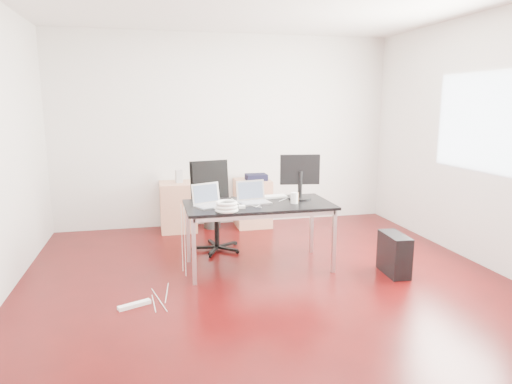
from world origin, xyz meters
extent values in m
plane|color=#360606|center=(0.00, 0.00, 0.00)|extent=(5.00, 5.00, 0.00)
plane|color=silver|center=(0.00, 2.50, 1.40)|extent=(5.00, 0.00, 5.00)
plane|color=silver|center=(0.00, -2.50, 1.40)|extent=(5.00, 0.00, 5.00)
plane|color=silver|center=(2.50, 0.00, 1.40)|extent=(0.00, 5.00, 5.00)
plane|color=white|center=(2.48, 0.20, 1.60)|extent=(0.00, 1.50, 1.50)
cube|color=black|center=(0.02, 0.50, 0.71)|extent=(1.60, 0.80, 0.03)
cube|color=silver|center=(-0.73, 0.15, 0.35)|extent=(0.04, 0.04, 0.70)
cube|color=silver|center=(-0.73, 0.85, 0.35)|extent=(0.04, 0.04, 0.70)
cube|color=silver|center=(0.77, 0.15, 0.35)|extent=(0.04, 0.04, 0.70)
cube|color=silver|center=(0.77, 0.85, 0.35)|extent=(0.04, 0.04, 0.70)
cylinder|color=black|center=(-0.35, 1.20, 0.23)|extent=(0.06, 0.06, 0.47)
cube|color=black|center=(-0.35, 1.20, 0.50)|extent=(0.56, 0.55, 0.06)
cube|color=black|center=(-0.39, 1.42, 0.81)|extent=(0.47, 0.19, 0.55)
cube|color=tan|center=(-0.76, 2.23, 0.35)|extent=(0.50, 0.50, 0.70)
cube|color=tan|center=(0.34, 2.23, 0.35)|extent=(0.50, 0.50, 0.70)
cube|color=black|center=(1.39, -0.03, 0.22)|extent=(0.23, 0.46, 0.44)
cylinder|color=black|center=(-0.27, 2.25, 0.14)|extent=(0.25, 0.25, 0.28)
cube|color=white|center=(-1.32, -0.24, 0.02)|extent=(0.30, 0.17, 0.04)
cube|color=silver|center=(-0.50, 0.47, 0.74)|extent=(0.39, 0.34, 0.01)
cube|color=silver|center=(-0.55, 0.57, 0.85)|extent=(0.32, 0.17, 0.22)
cube|color=#475166|center=(-0.55, 0.57, 0.85)|extent=(0.28, 0.15, 0.18)
cube|color=silver|center=(-0.02, 0.53, 0.74)|extent=(0.36, 0.28, 0.01)
cube|color=silver|center=(-0.04, 0.64, 0.85)|extent=(0.33, 0.09, 0.22)
cube|color=#475166|center=(-0.04, 0.63, 0.85)|extent=(0.29, 0.08, 0.18)
cylinder|color=black|center=(0.53, 0.62, 0.74)|extent=(0.26, 0.26, 0.02)
cylinder|color=black|center=(0.53, 0.62, 0.90)|extent=(0.05, 0.05, 0.30)
cube|color=black|center=(0.53, 0.64, 1.07)|extent=(0.45, 0.11, 0.34)
cube|color=#475166|center=(0.53, 0.67, 1.07)|extent=(0.39, 0.06, 0.29)
cube|color=white|center=(0.19, 0.77, 0.74)|extent=(0.45, 0.17, 0.02)
cylinder|color=white|center=(0.40, 0.42, 0.79)|extent=(0.11, 0.11, 0.12)
cylinder|color=#4F331B|center=(0.45, 0.52, 0.78)|extent=(0.09, 0.09, 0.10)
torus|color=white|center=(-0.38, 0.21, 0.75)|extent=(0.24, 0.24, 0.04)
torus|color=white|center=(-0.38, 0.21, 0.78)|extent=(0.23, 0.23, 0.04)
torus|color=white|center=(-0.38, 0.21, 0.82)|extent=(0.22, 0.22, 0.04)
cube|color=white|center=(-0.20, 0.33, 0.74)|extent=(0.08, 0.08, 0.03)
cube|color=#9E9E9E|center=(-0.73, 2.22, 0.79)|extent=(0.10, 0.10, 0.18)
cube|color=black|center=(0.38, 2.18, 0.74)|extent=(0.30, 0.24, 0.09)
camera|label=1|loc=(-1.12, -4.24, 1.81)|focal=32.00mm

